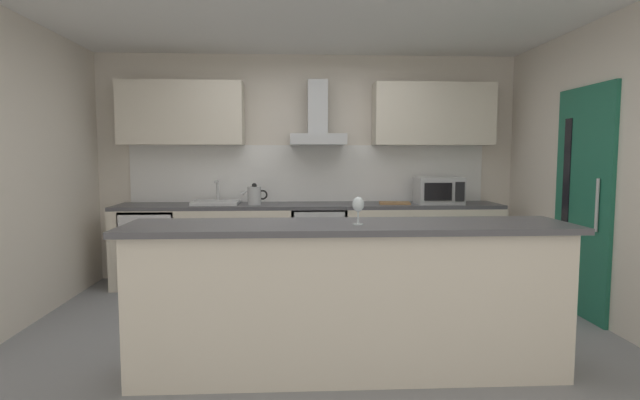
# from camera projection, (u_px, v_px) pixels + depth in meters

# --- Properties ---
(ground) EXTENTS (5.85, 4.82, 0.02)m
(ground) POSITION_uv_depth(u_px,v_px,m) (316.00, 334.00, 4.05)
(ground) COLOR gray
(ceiling) EXTENTS (5.85, 4.82, 0.02)m
(ceiling) POSITION_uv_depth(u_px,v_px,m) (316.00, 3.00, 3.81)
(ceiling) COLOR white
(wall_back) EXTENTS (5.85, 0.12, 2.60)m
(wall_back) POSITION_uv_depth(u_px,v_px,m) (309.00, 167.00, 5.89)
(wall_back) COLOR silver
(wall_back) RESTS_ON ground
(wall_right) EXTENTS (0.12, 4.82, 2.60)m
(wall_right) POSITION_uv_depth(u_px,v_px,m) (619.00, 173.00, 4.06)
(wall_right) COLOR silver
(wall_right) RESTS_ON ground
(backsplash_tile) EXTENTS (4.12, 0.02, 0.66)m
(backsplash_tile) POSITION_uv_depth(u_px,v_px,m) (309.00, 173.00, 5.82)
(backsplash_tile) COLOR white
(counter_back) EXTENTS (4.27, 0.60, 0.90)m
(counter_back) POSITION_uv_depth(u_px,v_px,m) (310.00, 244.00, 5.59)
(counter_back) COLOR beige
(counter_back) RESTS_ON ground
(counter_island) EXTENTS (2.90, 0.64, 1.00)m
(counter_island) POSITION_uv_depth(u_px,v_px,m) (349.00, 298.00, 3.26)
(counter_island) COLOR beige
(counter_island) RESTS_ON ground
(upper_cabinets) EXTENTS (4.21, 0.32, 0.70)m
(upper_cabinets) POSITION_uv_depth(u_px,v_px,m) (309.00, 114.00, 5.60)
(upper_cabinets) COLOR beige
(side_door) EXTENTS (0.08, 0.85, 2.05)m
(side_door) POSITION_uv_depth(u_px,v_px,m) (583.00, 202.00, 4.44)
(side_door) COLOR #1E664C
(side_door) RESTS_ON ground
(oven) EXTENTS (0.60, 0.62, 0.80)m
(oven) POSITION_uv_depth(u_px,v_px,m) (318.00, 243.00, 5.56)
(oven) COLOR slate
(oven) RESTS_ON ground
(refrigerator) EXTENTS (0.58, 0.60, 0.85)m
(refrigerator) POSITION_uv_depth(u_px,v_px,m) (153.00, 248.00, 5.47)
(refrigerator) COLOR white
(refrigerator) RESTS_ON ground
(microwave) EXTENTS (0.50, 0.38, 0.30)m
(microwave) POSITION_uv_depth(u_px,v_px,m) (439.00, 190.00, 5.55)
(microwave) COLOR #B7BABC
(microwave) RESTS_ON counter_back
(sink) EXTENTS (0.50, 0.40, 0.26)m
(sink) POSITION_uv_depth(u_px,v_px,m) (216.00, 202.00, 5.47)
(sink) COLOR silver
(sink) RESTS_ON counter_back
(kettle) EXTENTS (0.29, 0.15, 0.24)m
(kettle) POSITION_uv_depth(u_px,v_px,m) (255.00, 195.00, 5.44)
(kettle) COLOR #B7BABC
(kettle) RESTS_ON counter_back
(range_hood) EXTENTS (0.62, 0.45, 0.72)m
(range_hood) POSITION_uv_depth(u_px,v_px,m) (318.00, 125.00, 5.57)
(range_hood) COLOR #B7BABC
(wine_glass) EXTENTS (0.08, 0.08, 0.18)m
(wine_glass) POSITION_uv_depth(u_px,v_px,m) (358.00, 205.00, 3.15)
(wine_glass) COLOR silver
(wine_glass) RESTS_ON counter_island
(chopping_board) EXTENTS (0.37, 0.26, 0.02)m
(chopping_board) POSITION_uv_depth(u_px,v_px,m) (395.00, 203.00, 5.54)
(chopping_board) COLOR #9E7247
(chopping_board) RESTS_ON counter_back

